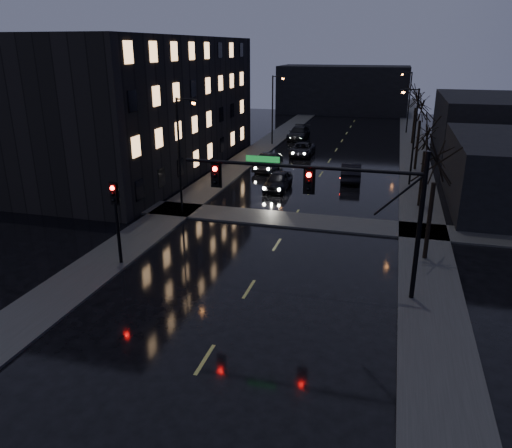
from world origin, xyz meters
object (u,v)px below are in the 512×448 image
Objects in this scene: oncoming_car_a at (278,181)px; oncoming_car_c at (302,149)px; oncoming_car_d at (299,133)px; lead_car at (351,172)px; oncoming_car_b at (268,162)px.

oncoming_car_a reaches higher than oncoming_car_c.
oncoming_car_d is at bearing 98.27° from oncoming_car_a.
oncoming_car_d reaches higher than oncoming_car_c.
lead_car is (5.51, 4.67, 0.05)m from oncoming_car_a.
oncoming_car_c is 1.02× the size of lead_car.
oncoming_car_b is at bearing -17.35° from lead_car.
oncoming_car_c is 11.12m from lead_car.
oncoming_car_a is 0.95× the size of oncoming_car_b.
lead_car is at bearing -65.74° from oncoming_car_d.
oncoming_car_c is (1.96, 7.55, -0.08)m from oncoming_car_b.
oncoming_car_b is at bearing -105.22° from oncoming_car_c.
oncoming_car_b is 0.94× the size of oncoming_car_c.
oncoming_car_d reaches higher than oncoming_car_b.
lead_car reaches higher than oncoming_car_a.
lead_car is (7.99, -1.81, 0.03)m from oncoming_car_b.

